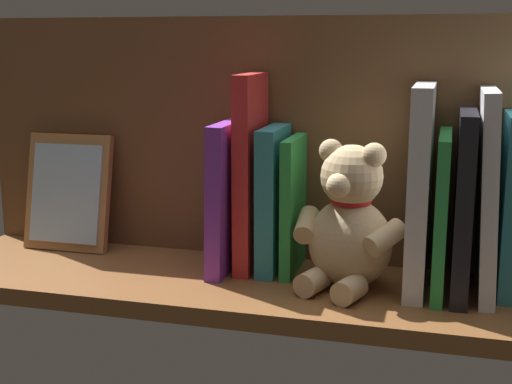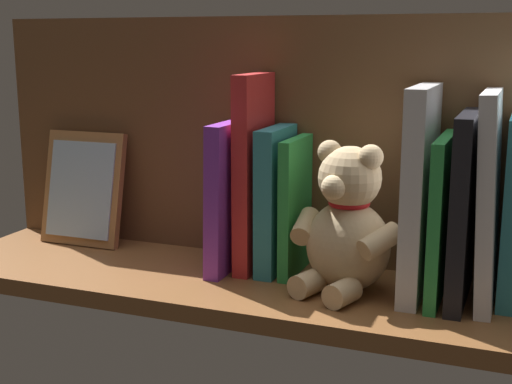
# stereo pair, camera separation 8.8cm
# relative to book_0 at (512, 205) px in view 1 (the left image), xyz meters

# --- Properties ---
(ground_plane) EXTENTS (0.87, 0.24, 0.02)m
(ground_plane) POSITION_rel_book_0_xyz_m (0.30, 0.03, -0.12)
(ground_plane) COLOR brown
(shelf_back_panel) EXTENTS (0.87, 0.02, 0.33)m
(shelf_back_panel) POSITION_rel_book_0_xyz_m (0.30, -0.07, 0.06)
(shelf_back_panel) COLOR brown
(shelf_back_panel) RESTS_ON ground_plane
(book_0) EXTENTS (0.03, 0.11, 0.21)m
(book_0) POSITION_rel_book_0_xyz_m (0.00, 0.00, 0.00)
(book_0) COLOR teal
(book_0) RESTS_ON ground_plane
(book_1) EXTENTS (0.03, 0.14, 0.24)m
(book_1) POSITION_rel_book_0_xyz_m (0.03, 0.01, 0.01)
(book_1) COLOR silver
(book_1) RESTS_ON ground_plane
(book_2) EXTENTS (0.02, 0.14, 0.22)m
(book_2) POSITION_rel_book_0_xyz_m (0.06, 0.02, 0.00)
(book_2) COLOR black
(book_2) RESTS_ON ground_plane
(book_3) EXTENTS (0.01, 0.14, 0.19)m
(book_3) POSITION_rel_book_0_xyz_m (0.08, 0.02, -0.01)
(book_3) COLOR green
(book_3) RESTS_ON ground_plane
(book_4) EXTENTS (0.02, 0.14, 0.25)m
(book_4) POSITION_rel_book_0_xyz_m (0.11, 0.01, 0.02)
(book_4) COLOR silver
(book_4) RESTS_ON ground_plane
(teddy_bear) EXTENTS (0.14, 0.14, 0.18)m
(teddy_bear) POSITION_rel_book_0_xyz_m (0.19, 0.04, -0.03)
(teddy_bear) COLOR #D1B284
(teddy_bear) RESTS_ON ground_plane
(book_5) EXTENTS (0.01, 0.10, 0.18)m
(book_5) POSITION_rel_book_0_xyz_m (0.27, -0.01, -0.02)
(book_5) COLOR green
(book_5) RESTS_ON ground_plane
(book_6) EXTENTS (0.02, 0.10, 0.19)m
(book_6) POSITION_rel_book_0_xyz_m (0.29, -0.01, -0.01)
(book_6) COLOR teal
(book_6) RESTS_ON ground_plane
(book_7) EXTENTS (0.02, 0.10, 0.26)m
(book_7) POSITION_rel_book_0_xyz_m (0.32, -0.00, 0.02)
(book_7) COLOR red
(book_7) RESTS_ON ground_plane
(book_8) EXTENTS (0.02, 0.12, 0.20)m
(book_8) POSITION_rel_book_0_xyz_m (0.35, 0.01, -0.01)
(book_8) COLOR purple
(book_8) RESTS_ON ground_plane
(picture_frame_leaning) EXTENTS (0.13, 0.05, 0.17)m
(picture_frame_leaning) POSITION_rel_book_0_xyz_m (0.60, -0.03, -0.03)
(picture_frame_leaning) COLOR #9E6B3D
(picture_frame_leaning) RESTS_ON ground_plane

